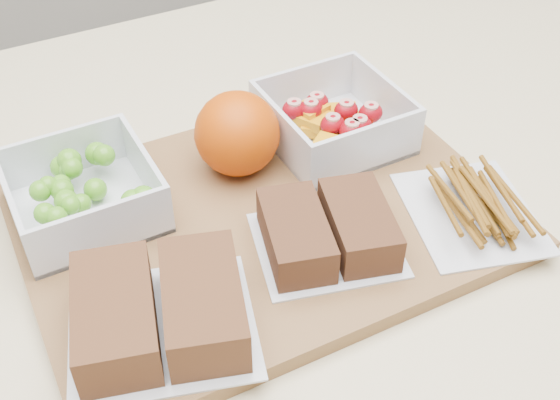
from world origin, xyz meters
The scene contains 7 objects.
cutting_board centered at (-0.01, 0.01, 0.91)m, with size 0.42×0.30×0.02m, color brown.
grape_container centered at (-0.15, 0.09, 0.94)m, with size 0.12×0.12×0.05m.
fruit_container centered at (0.10, 0.08, 0.94)m, with size 0.13×0.13×0.05m.
orange centered at (0.00, 0.08, 0.96)m, with size 0.08×0.08×0.08m, color #C94604.
sandwich_bag_left centered at (-0.14, -0.07, 0.94)m, with size 0.17×0.16×0.04m.
sandwich_bag_center centered at (0.02, -0.05, 0.93)m, with size 0.14×0.13×0.04m.
pretzel_bag centered at (0.15, -0.08, 0.93)m, with size 0.14×0.16×0.03m.
Camera 1 is at (-0.22, -0.41, 1.34)m, focal length 45.00 mm.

